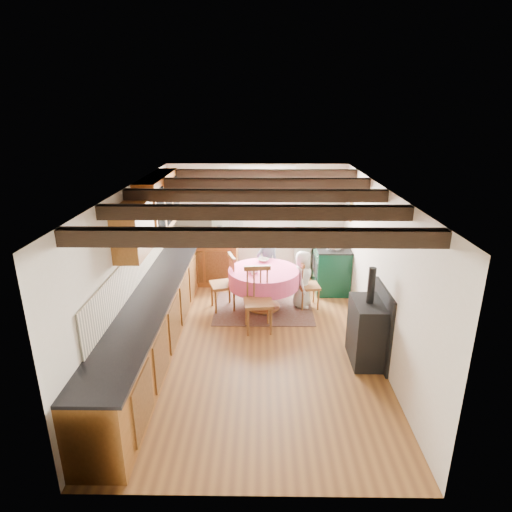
{
  "coord_description": "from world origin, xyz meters",
  "views": [
    {
      "loc": [
        0.08,
        -5.77,
        3.44
      ],
      "look_at": [
        0.0,
        0.8,
        1.15
      ],
      "focal_mm": 29.84,
      "sensor_mm": 36.0,
      "label": 1
    }
  ],
  "objects_px": {
    "aga_range": "(331,267)",
    "cup": "(253,272)",
    "chair_left": "(222,283)",
    "child_right": "(303,279)",
    "dining_table": "(264,289)",
    "chair_right": "(309,284)",
    "chair_near": "(258,300)",
    "child_far": "(267,264)",
    "cast_iron_stove": "(368,316)"
  },
  "relations": [
    {
      "from": "chair_left",
      "to": "child_right",
      "type": "distance_m",
      "value": 1.44
    },
    {
      "from": "dining_table",
      "to": "chair_left",
      "type": "xyz_separation_m",
      "value": [
        -0.73,
        -0.01,
        0.13
      ]
    },
    {
      "from": "chair_right",
      "to": "child_right",
      "type": "xyz_separation_m",
      "value": [
        -0.11,
        0.03,
        0.09
      ]
    },
    {
      "from": "chair_left",
      "to": "dining_table",
      "type": "bearing_deg",
      "value": 73.07
    },
    {
      "from": "chair_left",
      "to": "child_far",
      "type": "relative_size",
      "value": 0.86
    },
    {
      "from": "dining_table",
      "to": "child_far",
      "type": "distance_m",
      "value": 0.78
    },
    {
      "from": "chair_near",
      "to": "chair_right",
      "type": "bearing_deg",
      "value": 37.64
    },
    {
      "from": "chair_near",
      "to": "child_right",
      "type": "distance_m",
      "value": 1.2
    },
    {
      "from": "cup",
      "to": "aga_range",
      "type": "bearing_deg",
      "value": 37.71
    },
    {
      "from": "chair_right",
      "to": "chair_near",
      "type": "bearing_deg",
      "value": 125.69
    },
    {
      "from": "dining_table",
      "to": "aga_range",
      "type": "xyz_separation_m",
      "value": [
        1.34,
        0.94,
        0.08
      ]
    },
    {
      "from": "chair_left",
      "to": "aga_range",
      "type": "xyz_separation_m",
      "value": [
        2.07,
        0.95,
        -0.04
      ]
    },
    {
      "from": "chair_left",
      "to": "aga_range",
      "type": "bearing_deg",
      "value": 97.25
    },
    {
      "from": "dining_table",
      "to": "aga_range",
      "type": "height_order",
      "value": "aga_range"
    },
    {
      "from": "chair_near",
      "to": "chair_right",
      "type": "xyz_separation_m",
      "value": [
        0.9,
        0.87,
        -0.09
      ]
    },
    {
      "from": "cup",
      "to": "chair_near",
      "type": "bearing_deg",
      "value": -80.01
    },
    {
      "from": "child_right",
      "to": "dining_table",
      "type": "bearing_deg",
      "value": 110.23
    },
    {
      "from": "chair_near",
      "to": "child_far",
      "type": "distance_m",
      "value": 1.54
    },
    {
      "from": "child_far",
      "to": "aga_range",
      "type": "bearing_deg",
      "value": 174.65
    },
    {
      "from": "aga_range",
      "to": "child_far",
      "type": "height_order",
      "value": "child_far"
    },
    {
      "from": "dining_table",
      "to": "cup",
      "type": "bearing_deg",
      "value": -127.92
    },
    {
      "from": "cast_iron_stove",
      "to": "child_far",
      "type": "height_order",
      "value": "cast_iron_stove"
    },
    {
      "from": "chair_left",
      "to": "cup",
      "type": "xyz_separation_m",
      "value": [
        0.55,
        -0.23,
        0.29
      ]
    },
    {
      "from": "cup",
      "to": "child_far",
      "type": "bearing_deg",
      "value": 75.4
    },
    {
      "from": "chair_near",
      "to": "chair_left",
      "type": "bearing_deg",
      "value": 123.22
    },
    {
      "from": "chair_left",
      "to": "cast_iron_stove",
      "type": "xyz_separation_m",
      "value": [
        2.18,
        -1.65,
        0.21
      ]
    },
    {
      "from": "dining_table",
      "to": "cast_iron_stove",
      "type": "relative_size",
      "value": 0.88
    },
    {
      "from": "child_far",
      "to": "child_right",
      "type": "bearing_deg",
      "value": 121.02
    },
    {
      "from": "chair_left",
      "to": "cup",
      "type": "relative_size",
      "value": 10.79
    },
    {
      "from": "chair_near",
      "to": "child_right",
      "type": "height_order",
      "value": "same"
    },
    {
      "from": "chair_left",
      "to": "child_far",
      "type": "distance_m",
      "value": 1.1
    },
    {
      "from": "chair_near",
      "to": "chair_right",
      "type": "distance_m",
      "value": 1.26
    },
    {
      "from": "chair_near",
      "to": "chair_left",
      "type": "xyz_separation_m",
      "value": [
        -0.65,
        0.78,
        -0.02
      ]
    },
    {
      "from": "child_right",
      "to": "aga_range",
      "type": "bearing_deg",
      "value": -27.36
    },
    {
      "from": "chair_near",
      "to": "child_right",
      "type": "xyz_separation_m",
      "value": [
        0.79,
        0.9,
        0.0
      ]
    },
    {
      "from": "aga_range",
      "to": "cast_iron_stove",
      "type": "height_order",
      "value": "cast_iron_stove"
    },
    {
      "from": "chair_right",
      "to": "child_right",
      "type": "distance_m",
      "value": 0.15
    },
    {
      "from": "chair_near",
      "to": "cast_iron_stove",
      "type": "distance_m",
      "value": 1.77
    },
    {
      "from": "chair_left",
      "to": "cast_iron_stove",
      "type": "height_order",
      "value": "cast_iron_stove"
    },
    {
      "from": "chair_right",
      "to": "cast_iron_stove",
      "type": "distance_m",
      "value": 1.87
    },
    {
      "from": "dining_table",
      "to": "child_right",
      "type": "relative_size",
      "value": 1.18
    },
    {
      "from": "aga_range",
      "to": "cup",
      "type": "distance_m",
      "value": 1.95
    },
    {
      "from": "dining_table",
      "to": "aga_range",
      "type": "relative_size",
      "value": 1.25
    },
    {
      "from": "aga_range",
      "to": "child_right",
      "type": "distance_m",
      "value": 1.04
    },
    {
      "from": "chair_right",
      "to": "dining_table",
      "type": "bearing_deg",
      "value": 87.94
    },
    {
      "from": "chair_near",
      "to": "child_far",
      "type": "relative_size",
      "value": 0.91
    },
    {
      "from": "dining_table",
      "to": "child_right",
      "type": "bearing_deg",
      "value": 9.78
    },
    {
      "from": "cast_iron_stove",
      "to": "chair_right",
      "type": "bearing_deg",
      "value": 110.02
    },
    {
      "from": "aga_range",
      "to": "child_far",
      "type": "distance_m",
      "value": 1.29
    },
    {
      "from": "chair_left",
      "to": "chair_right",
      "type": "distance_m",
      "value": 1.55
    }
  ]
}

